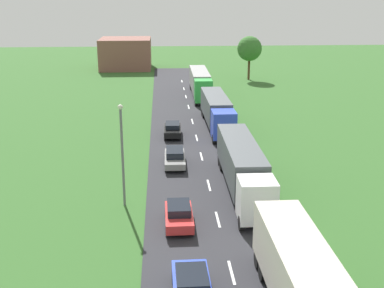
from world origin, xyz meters
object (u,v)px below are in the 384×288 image
at_px(car_fourth, 175,157).
at_px(car_third, 179,215).
at_px(car_second, 192,285).
at_px(truck_fourth, 200,82).
at_px(lamppost_second, 122,150).
at_px(car_fifth, 173,129).
at_px(distant_building, 126,53).
at_px(truck_third, 217,110).
at_px(tree_maple, 250,49).
at_px(truck_second, 242,165).

bearing_deg(car_fourth, car_third, -90.43).
distance_m(car_second, car_fourth, 19.98).
xyz_separation_m(truck_fourth, car_fourth, (-4.78, -30.67, -1.38)).
xyz_separation_m(car_fourth, lamppost_second, (-3.96, -8.25, 3.45)).
xyz_separation_m(car_fifth, distant_building, (-8.37, 51.22, 2.28)).
distance_m(truck_third, lamppost_second, 22.88).
bearing_deg(tree_maple, truck_fourth, -124.79).
bearing_deg(car_third, distant_building, 96.49).
bearing_deg(car_fifth, tree_maple, 67.60).
bearing_deg(car_fifth, truck_third, 32.66).
bearing_deg(truck_third, distant_building, 105.83).
bearing_deg(lamppost_second, car_fourth, 64.39).
xyz_separation_m(truck_second, car_fifth, (-5.05, 15.44, -1.32)).
bearing_deg(car_third, car_fifth, 89.64).
height_order(car_fourth, car_fifth, same).
relative_size(car_third, lamppost_second, 0.52).
relative_size(car_second, car_fourth, 0.87).
bearing_deg(car_second, car_third, 92.34).
distance_m(truck_fourth, car_fifth, 21.98).
xyz_separation_m(truck_second, tree_maple, (9.75, 51.36, 3.41)).
bearing_deg(lamppost_second, truck_fourth, 77.35).
xyz_separation_m(car_second, car_fourth, (-0.24, 19.98, -0.04)).
xyz_separation_m(truck_third, car_third, (-5.34, -24.46, -1.27)).
xyz_separation_m(truck_fourth, distant_building, (-13.10, 29.79, 0.90)).
height_order(car_second, car_fifth, car_second).
distance_m(car_second, distant_building, 80.93).
distance_m(truck_second, lamppost_second, 9.52).
height_order(truck_third, distant_building, distant_building).
distance_m(truck_second, car_third, 7.80).
distance_m(truck_second, car_second, 14.67).
bearing_deg(distant_building, truck_fourth, -66.26).
bearing_deg(truck_second, truck_fourth, 90.49).
xyz_separation_m(truck_third, truck_fourth, (-0.47, 18.09, 0.10)).
height_order(truck_second, car_second, truck_second).
relative_size(truck_fourth, car_fifth, 3.48).
bearing_deg(car_third, truck_third, 77.69).
bearing_deg(truck_second, car_third, -132.36).
xyz_separation_m(car_third, car_fifth, (0.13, 21.12, -0.01)).
height_order(lamppost_second, distant_building, lamppost_second).
relative_size(truck_second, truck_third, 1.02).
bearing_deg(truck_second, car_fourth, 129.45).
distance_m(car_second, tree_maple, 66.93).
bearing_deg(truck_second, tree_maple, 79.25).
bearing_deg(car_second, truck_third, 81.26).
distance_m(car_fourth, tree_maple, 47.78).
relative_size(car_second, distant_building, 0.37).
bearing_deg(truck_third, lamppost_second, -113.84).
bearing_deg(tree_maple, car_fourth, -108.20).
relative_size(car_second, lamppost_second, 0.53).
relative_size(truck_third, truck_fourth, 0.94).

